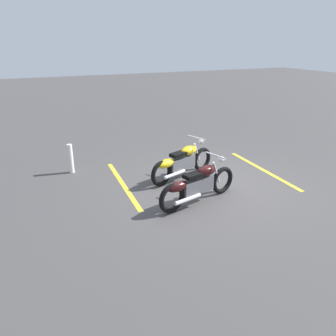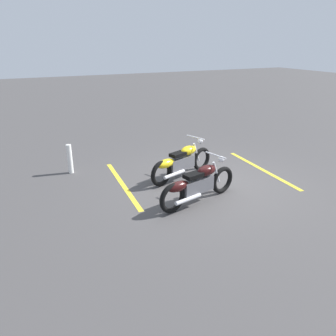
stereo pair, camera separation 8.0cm
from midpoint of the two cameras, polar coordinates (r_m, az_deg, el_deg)
ground_plane at (r=8.78m, az=7.33°, el=-2.68°), size 60.00×60.00×0.00m
motorcycle_bright_foreground at (r=8.90m, az=1.97°, el=1.04°), size 2.14×0.90×1.04m
motorcycle_dark_foreground at (r=7.56m, az=4.66°, el=-2.71°), size 2.19×0.79×1.04m
bollard_post at (r=9.68m, az=-16.47°, el=1.47°), size 0.14×0.14×0.82m
parking_stripe_near at (r=10.02m, az=15.37°, el=-0.23°), size 0.33×3.20×0.01m
parking_stripe_mid at (r=8.76m, az=-7.95°, el=-2.73°), size 0.33×3.20×0.01m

